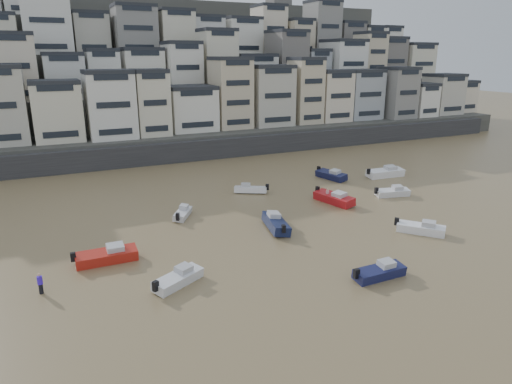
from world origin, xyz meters
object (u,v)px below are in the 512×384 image
boat_g (385,171)px  person_pink (327,195)px  boat_h (251,188)px  boat_j (178,277)px  boat_d (393,191)px  person_blue (40,283)px  boat_f (183,212)px  boat_i (331,174)px  boat_k (106,254)px  boat_b (421,227)px  boat_c (276,222)px  boat_a (380,270)px  boat_e (334,197)px

boat_g → person_pink: bearing=-152.8°
boat_h → boat_j: boat_j is taller
boat_d → person_blue: (-42.52, -8.40, 0.19)m
boat_f → boat_h: (11.12, 5.52, 0.06)m
boat_i → boat_k: bearing=-77.3°
boat_j → person_pink: (23.25, 13.23, 0.19)m
boat_b → boat_g: 23.22m
boat_j → boat_d: bearing=-8.9°
boat_d → boat_j: size_ratio=0.99×
boat_g → boat_b: bearing=-118.2°
boat_h → person_blue: bearing=63.4°
boat_c → boat_f: (-7.96, 7.86, -0.23)m
boat_g → boat_h: size_ratio=1.36×
person_blue → boat_a: bearing=-19.8°
boat_a → boat_g: 34.47m
boat_a → boat_b: size_ratio=0.97×
boat_e → boat_k: boat_e is taller
boat_h → boat_f: bearing=55.5°
boat_a → boat_h: size_ratio=1.06×
boat_h → boat_k: boat_k is taller
boat_a → boat_f: bearing=115.6°
boat_b → boat_k: bearing=-142.5°
boat_f → person_pink: bearing=-65.4°
boat_g → boat_j: 43.13m
boat_i → boat_c: bearing=-60.8°
boat_d → person_blue: 43.34m
boat_c → boat_j: 15.05m
boat_a → boat_c: bearing=100.2°
boat_a → boat_k: size_ratio=0.87×
boat_i → person_blue: person_blue is taller
boat_c → boat_g: boat_g is taller
boat_b → boat_a: bearing=-100.2°
boat_k → person_blue: bearing=-146.0°
boat_a → person_blue: size_ratio=2.92×
boat_b → boat_f: boat_b is taller
boat_c → boat_e: boat_e is taller
boat_f → boat_g: (33.30, 4.33, 0.30)m
boat_f → boat_k: bearing=163.9°
boat_f → boat_j: size_ratio=0.87×
boat_a → boat_j: (-15.53, 6.03, -0.01)m
boat_a → person_blue: bearing=159.7°
boat_i → boat_k: 38.06m
boat_c → boat_e: (10.78, 4.81, 0.02)m
boat_i → boat_g: bearing=61.3°
boat_i → person_blue: 44.53m
boat_k → boat_d: bearing=7.8°
boat_e → person_pink: person_pink is taller
boat_c → boat_g: 28.11m
boat_c → boat_a: bearing=-157.4°
boat_b → boat_j: (-26.12, -0.08, -0.03)m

